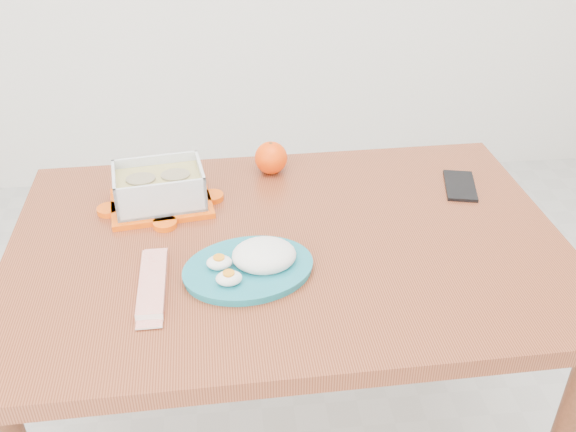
{
  "coord_description": "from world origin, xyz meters",
  "views": [
    {
      "loc": [
        -0.16,
        -1.03,
        1.54
      ],
      "look_at": [
        -0.04,
        0.1,
        0.81
      ],
      "focal_mm": 40.0,
      "sensor_mm": 36.0,
      "label": 1
    }
  ],
  "objects": [
    {
      "name": "dining_table",
      "position": [
        -0.04,
        0.1,
        0.65
      ],
      "size": [
        1.21,
        0.82,
        0.75
      ],
      "rotation": [
        0.0,
        0.0,
        0.02
      ],
      "color": "brown",
      "rests_on": "ground"
    },
    {
      "name": "smartphone",
      "position": [
        0.41,
        0.28,
        0.75
      ],
      "size": [
        0.1,
        0.15,
        0.01
      ],
      "primitive_type": "cube",
      "rotation": [
        0.0,
        0.0,
        -0.23
      ],
      "color": "black",
      "rests_on": "dining_table"
    },
    {
      "name": "food_container",
      "position": [
        -0.32,
        0.27,
        0.8
      ],
      "size": [
        0.25,
        0.2,
        0.1
      ],
      "rotation": [
        0.0,
        0.0,
        0.14
      ],
      "color": "#F45207",
      "rests_on": "dining_table"
    },
    {
      "name": "rice_plate",
      "position": [
        -0.12,
        -0.0,
        0.77
      ],
      "size": [
        0.31,
        0.31,
        0.07
      ],
      "rotation": [
        0.0,
        0.0,
        0.23
      ],
      "color": "#17707F",
      "rests_on": "dining_table"
    },
    {
      "name": "orange_fruit",
      "position": [
        -0.05,
        0.41,
        0.79
      ],
      "size": [
        0.08,
        0.08,
        0.08
      ],
      "primitive_type": "sphere",
      "color": "#FF4605",
      "rests_on": "dining_table"
    },
    {
      "name": "candy_bar",
      "position": [
        -0.32,
        -0.03,
        0.76
      ],
      "size": [
        0.05,
        0.2,
        0.02
      ],
      "primitive_type": "cube",
      "rotation": [
        0.0,
        0.0,
        1.58
      ],
      "color": "red",
      "rests_on": "dining_table"
    }
  ]
}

